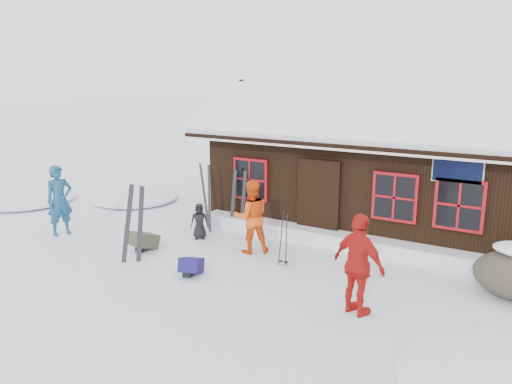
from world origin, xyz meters
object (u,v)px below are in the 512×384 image
skier_orange_right (359,265)px  backpack_olive (144,243)px  backpack_blue (191,268)px  ski_poles (284,240)px  skier_orange_left (251,217)px  ski_pair_left (134,225)px  skier_teal (60,200)px  skier_crouched (199,221)px

skier_orange_right → backpack_olive: (-5.50, 0.51, -0.74)m
backpack_blue → ski_poles: bearing=25.8°
ski_poles → backpack_blue: ski_poles is taller
skier_orange_left → backpack_blue: 2.01m
skier_orange_right → backpack_blue: (-3.57, -0.13, -0.76)m
skier_orange_right → ski_poles: size_ratio=1.46×
skier_orange_left → ski_pair_left: 2.67m
skier_teal → ski_pair_left: skier_teal is taller
skier_crouched → backpack_olive: 1.54m
skier_orange_left → skier_orange_right: bearing=109.3°
skier_orange_right → backpack_blue: size_ratio=3.31×
skier_crouched → skier_teal: bearing=172.3°
ski_pair_left → skier_orange_right: bearing=-16.1°
skier_orange_left → skier_crouched: skier_orange_left is taller
ski_poles → backpack_olive: (-3.32, -0.86, -0.42)m
skier_teal → backpack_blue: bearing=-77.5°
ski_poles → skier_orange_left: bearing=161.2°
skier_orange_right → backpack_olive: size_ratio=2.99×
backpack_olive → skier_crouched: bearing=72.0°
skier_teal → ski_poles: skier_teal is taller
backpack_blue → skier_orange_left: bearing=58.5°
ski_poles → backpack_olive: 3.45m
skier_orange_right → ski_pair_left: size_ratio=0.99×
backpack_blue → backpack_olive: 2.04m
ski_pair_left → backpack_olive: ski_pair_left is taller
skier_orange_left → backpack_olive: bearing=-14.5°
skier_orange_left → ski_pair_left: size_ratio=0.95×
skier_crouched → ski_poles: (2.71, -0.52, 0.12)m
skier_orange_right → skier_teal: bearing=18.5°
skier_orange_left → skier_teal: bearing=-26.6°
skier_orange_left → backpack_blue: bearing=37.2°
skier_orange_left → ski_poles: skier_orange_left is taller
skier_orange_left → ski_pair_left: (-1.86, -1.91, 0.00)m
skier_orange_right → ski_pair_left: skier_orange_right is taller
ski_pair_left → backpack_blue: bearing=-15.9°
skier_teal → skier_orange_right: 8.20m
ski_pair_left → skier_teal: bearing=152.9°
skier_crouched → backpack_blue: 2.43m
skier_orange_left → skier_orange_right: size_ratio=0.95×
skier_teal → ski_poles: 6.12m
skier_orange_left → ski_pair_left: bearing=3.1°
backpack_olive → skier_orange_right: bearing=0.6°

